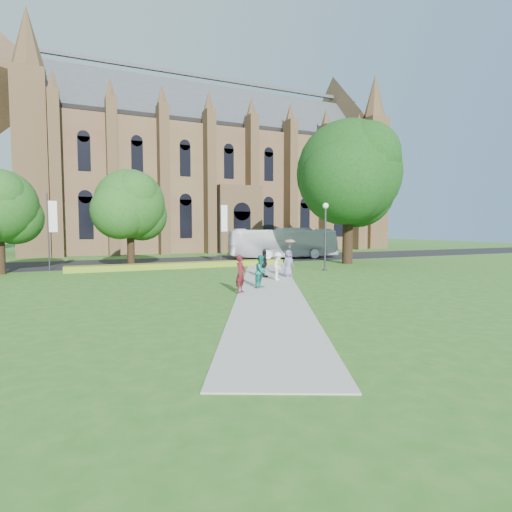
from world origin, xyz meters
name	(u,v)px	position (x,y,z in m)	size (l,w,h in m)	color
ground	(277,288)	(0.00, 0.00, 0.00)	(160.00, 160.00, 0.00)	#2A621D
road	(186,261)	(0.00, 20.00, 0.01)	(160.00, 10.00, 0.02)	black
footpath	(269,285)	(0.00, 1.00, 0.02)	(3.20, 30.00, 0.04)	#B2B2A8
flower_hedge	(183,265)	(-2.00, 13.20, 0.23)	(18.00, 1.40, 0.45)	#A9A721
cathedral	(218,165)	(10.00, 39.73, 12.98)	(52.60, 18.25, 28.00)	brown
streetlamp	(325,228)	(7.50, 6.50, 3.30)	(0.44, 0.44, 5.24)	#38383D
large_tree	(349,173)	(13.00, 11.00, 8.37)	(9.60, 9.60, 13.20)	#332114
street_tree_1	(130,204)	(-6.00, 14.50, 5.22)	(5.60, 5.60, 8.05)	#332114
banner_pole_0	(222,227)	(2.11, 15.20, 3.39)	(0.70, 0.10, 6.00)	#38383D
banner_pole_1	(50,227)	(-11.89, 15.20, 3.39)	(0.70, 0.10, 6.00)	#38383D
tour_coach	(283,243)	(10.46, 18.94, 1.68)	(2.79, 11.94, 3.33)	white
pedestrian_0	(241,274)	(-2.48, -0.84, 1.00)	(0.70, 0.46, 1.91)	#531219
pedestrian_1	(261,271)	(-0.81, 0.27, 0.93)	(0.87, 0.68, 1.79)	#177364
pedestrian_2	(278,266)	(1.50, 2.80, 0.91)	(1.13, 0.65, 1.75)	white
pedestrian_3	(264,264)	(1.31, 4.41, 0.95)	(1.07, 0.44, 1.82)	black
pedestrian_4	(288,263)	(2.98, 4.15, 0.93)	(0.87, 0.57, 1.78)	slate
parasol	(290,245)	(3.16, 4.25, 2.14)	(0.72, 0.72, 0.63)	#E7A3BE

